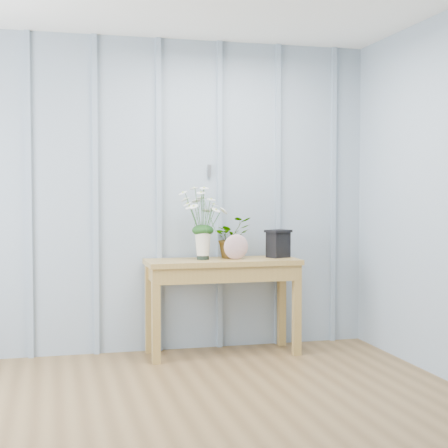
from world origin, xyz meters
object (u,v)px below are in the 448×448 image
object	(u,v)px
daisy_vase	(203,212)
carved_box	(278,243)
sideboard	(222,274)
felt_disc_vessel	(236,247)

from	to	relation	value
daisy_vase	carved_box	world-z (taller)	daisy_vase
carved_box	sideboard	bearing A→B (deg)	-175.94
daisy_vase	felt_disc_vessel	world-z (taller)	daisy_vase
sideboard	felt_disc_vessel	distance (m)	0.24
sideboard	felt_disc_vessel	xyz separation A→B (m)	(0.10, -0.04, 0.21)
daisy_vase	felt_disc_vessel	xyz separation A→B (m)	(0.25, -0.06, -0.27)
sideboard	carved_box	world-z (taller)	carved_box
felt_disc_vessel	carved_box	world-z (taller)	carved_box
felt_disc_vessel	carved_box	bearing A→B (deg)	9.74
carved_box	felt_disc_vessel	bearing A→B (deg)	-168.39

